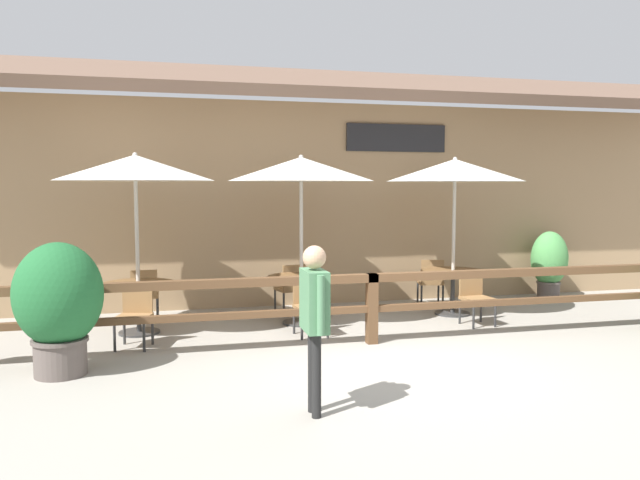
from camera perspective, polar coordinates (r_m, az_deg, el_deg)
ground_plane at (r=7.63m, az=7.31°, el=-11.24°), size 60.00×60.00×0.00m
building_facade at (r=11.25m, az=-0.17°, el=5.15°), size 14.28×1.49×4.23m
patio_railing at (r=8.43m, az=4.77°, el=-4.81°), size 10.40×0.14×0.95m
patio_umbrella_near at (r=9.24m, az=-16.54°, el=6.32°), size 2.23×2.23×2.60m
dining_table_near at (r=9.36m, az=-16.27°, el=-4.66°), size 1.06×1.06×0.74m
chair_near_streetside at (r=8.62m, az=-16.56°, el=-6.37°), size 0.51×0.51×0.83m
chair_near_wallside at (r=10.15m, az=-15.75°, el=-4.67°), size 0.42×0.42×0.83m
patio_umbrella_middle at (r=9.54m, az=-1.74°, el=6.47°), size 2.23×2.23×2.60m
dining_table_middle at (r=9.65m, az=-1.72°, el=-4.19°), size 1.06×1.06×0.74m
chair_middle_streetside at (r=8.94m, az=-0.99°, el=-5.77°), size 0.46×0.46×0.83m
chair_middle_wallside at (r=10.41m, az=-2.64°, el=-4.26°), size 0.50×0.50×0.83m
patio_umbrella_far at (r=10.45m, az=12.23°, el=6.23°), size 2.23×2.23×2.60m
dining_table_far at (r=10.56m, az=12.06°, el=-3.51°), size 1.06×1.06×0.74m
chair_far_streetside at (r=9.88m, az=14.01°, el=-4.89°), size 0.46×0.46×0.83m
chair_far_wallside at (r=11.28m, az=10.12°, el=-3.61°), size 0.50×0.50×0.83m
potted_plant_entrance_palm at (r=7.57m, az=-22.79°, el=-5.29°), size 0.97×0.87×1.50m
potted_plant_corner_fern at (r=12.64m, az=20.23°, el=-1.90°), size 0.70×0.63×1.27m
pedestrian at (r=5.74m, az=-0.52°, el=-6.13°), size 0.21×0.56×1.58m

